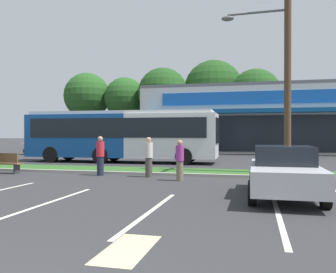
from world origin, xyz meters
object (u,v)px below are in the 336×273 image
city_bus (121,135)px  car_0 (46,146)px  bus_stop_bench (4,163)px  pedestrian_far (149,157)px  car_2 (284,171)px  pedestrian_near_bench (100,156)px  utility_pole (284,53)px  pedestrian_mid (180,160)px

city_bus → car_0: bearing=144.6°
bus_stop_bench → pedestrian_far: bearing=-177.7°
car_2 → pedestrian_near_bench: 8.27m
utility_pole → pedestrian_mid: bearing=-145.8°
pedestrian_mid → pedestrian_far: size_ratio=0.94×
car_0 → pedestrian_near_bench: pedestrian_near_bench is taller
city_bus → pedestrian_far: size_ratio=7.29×
utility_pole → city_bus: (-9.54, 5.12, -3.60)m
utility_pole → bus_stop_bench: size_ratio=6.27×
city_bus → car_0: size_ratio=2.85×
utility_pole → car_0: (-18.94, 11.46, -4.58)m
car_2 → city_bus: bearing=-139.4°
bus_stop_bench → pedestrian_far: size_ratio=0.95×
car_2 → pedestrian_mid: bearing=-127.0°
car_0 → pedestrian_mid: pedestrian_mid is taller
city_bus → bus_stop_bench: city_bus is taller
utility_pole → city_bus: bearing=151.8°
utility_pole → bus_stop_bench: utility_pole is taller
city_bus → car_2: (9.13, -10.64, -1.01)m
car_0 → pedestrian_near_bench: (11.12, -13.31, 0.09)m
car_0 → pedestrian_far: bearing=-45.0°
utility_pole → pedestrian_mid: (-4.07, -2.77, -4.56)m
car_2 → car_0: bearing=-132.5°
bus_stop_bench → car_2: bearing=164.5°
pedestrian_near_bench → pedestrian_mid: size_ratio=1.08×
bus_stop_bench → car_2: size_ratio=0.35×
pedestrian_near_bench → pedestrian_mid: (3.75, -0.92, -0.07)m
pedestrian_far → city_bus: bearing=116.9°
pedestrian_near_bench → bus_stop_bench: bearing=82.9°
car_0 → pedestrian_mid: size_ratio=2.72×
car_2 → pedestrian_near_bench: (-7.41, 3.67, 0.11)m
utility_pole → pedestrian_mid: size_ratio=6.32×
utility_pole → car_2: utility_pole is taller
utility_pole → car_0: size_ratio=2.32×
city_bus → pedestrian_near_bench: size_ratio=7.15×
city_bus → car_2: size_ratio=2.69×
city_bus → car_2: city_bus is taller
pedestrian_near_bench → city_bus: bearing=2.8°
car_2 → pedestrian_far: 6.32m
utility_pole → pedestrian_mid: utility_pole is taller
pedestrian_mid → pedestrian_far: bearing=-7.5°
pedestrian_far → pedestrian_near_bench: bearing=176.3°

